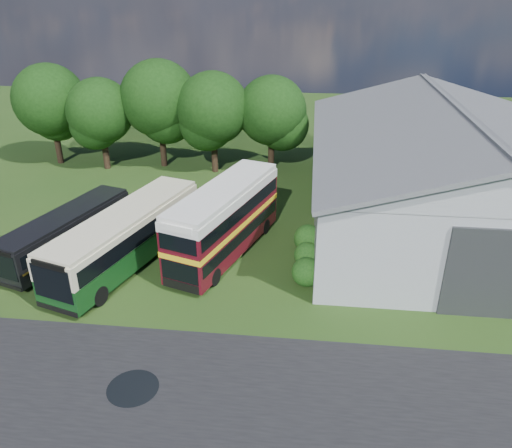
# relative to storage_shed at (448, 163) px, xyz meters

# --- Properties ---
(ground) EXTENTS (120.00, 120.00, 0.00)m
(ground) POSITION_rel_storage_shed_xyz_m (-15.00, -15.98, -4.17)
(ground) COLOR #1F3E13
(ground) RESTS_ON ground
(asphalt_road) EXTENTS (60.00, 8.00, 0.02)m
(asphalt_road) POSITION_rel_storage_shed_xyz_m (-12.00, -18.98, -4.17)
(asphalt_road) COLOR black
(asphalt_road) RESTS_ON ground
(puddle) EXTENTS (2.20, 2.20, 0.01)m
(puddle) POSITION_rel_storage_shed_xyz_m (-16.50, -18.98, -4.17)
(puddle) COLOR black
(puddle) RESTS_ON ground
(storage_shed) EXTENTS (18.80, 24.80, 8.15)m
(storage_shed) POSITION_rel_storage_shed_xyz_m (0.00, 0.00, 0.00)
(storage_shed) COLOR gray
(storage_shed) RESTS_ON ground
(tree_left_a) EXTENTS (6.46, 6.46, 9.12)m
(tree_left_a) POSITION_rel_storage_shed_xyz_m (-33.00, 8.52, 1.71)
(tree_left_a) COLOR black
(tree_left_a) RESTS_ON ground
(tree_left_b) EXTENTS (5.78, 5.78, 8.16)m
(tree_left_b) POSITION_rel_storage_shed_xyz_m (-28.00, 7.52, 1.09)
(tree_left_b) COLOR black
(tree_left_b) RESTS_ON ground
(tree_mid) EXTENTS (6.80, 6.80, 9.60)m
(tree_mid) POSITION_rel_storage_shed_xyz_m (-23.00, 8.82, 2.02)
(tree_mid) COLOR black
(tree_mid) RESTS_ON ground
(tree_right_a) EXTENTS (6.26, 6.26, 8.83)m
(tree_right_a) POSITION_rel_storage_shed_xyz_m (-18.00, 7.82, 1.52)
(tree_right_a) COLOR black
(tree_right_a) RESTS_ON ground
(tree_right_b) EXTENTS (5.98, 5.98, 8.45)m
(tree_right_b) POSITION_rel_storage_shed_xyz_m (-13.00, 8.62, 1.27)
(tree_right_b) COLOR black
(tree_right_b) RESTS_ON ground
(shrub_front) EXTENTS (1.70, 1.70, 1.70)m
(shrub_front) POSITION_rel_storage_shed_xyz_m (-9.40, -9.98, -4.17)
(shrub_front) COLOR #194714
(shrub_front) RESTS_ON ground
(shrub_mid) EXTENTS (1.60, 1.60, 1.60)m
(shrub_mid) POSITION_rel_storage_shed_xyz_m (-9.40, -7.98, -4.17)
(shrub_mid) COLOR #194714
(shrub_mid) RESTS_ON ground
(shrub_back) EXTENTS (1.80, 1.80, 1.80)m
(shrub_back) POSITION_rel_storage_shed_xyz_m (-9.40, -5.98, -4.17)
(shrub_back) COLOR #194714
(shrub_back) RESTS_ON ground
(bus_green_single) EXTENTS (6.25, 12.49, 3.36)m
(bus_green_single) POSITION_rel_storage_shed_xyz_m (-20.16, -8.80, -2.37)
(bus_green_single) COLOR black
(bus_green_single) RESTS_ON ground
(bus_maroon_double) EXTENTS (5.78, 10.73, 4.48)m
(bus_maroon_double) POSITION_rel_storage_shed_xyz_m (-14.55, -6.98, -1.93)
(bus_maroon_double) COLOR black
(bus_maroon_double) RESTS_ON ground
(bus_dark_single) EXTENTS (5.04, 10.05, 2.71)m
(bus_dark_single) POSITION_rel_storage_shed_xyz_m (-24.33, -8.03, -2.72)
(bus_dark_single) COLOR black
(bus_dark_single) RESTS_ON ground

